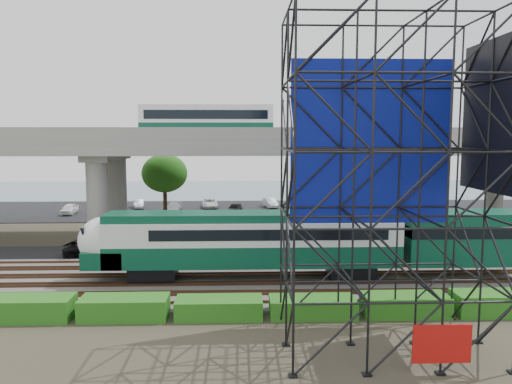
{
  "coord_description": "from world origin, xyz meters",
  "views": [
    {
      "loc": [
        2.13,
        -30.01,
        9.63
      ],
      "look_at": [
        3.3,
        6.0,
        5.55
      ],
      "focal_mm": 35.0,
      "sensor_mm": 36.0,
      "label": 1
    }
  ],
  "objects": [
    {
      "name": "service_road",
      "position": [
        0.0,
        10.5,
        0.04
      ],
      "size": [
        90.0,
        5.0,
        0.08
      ],
      "primitive_type": "cube",
      "color": "black",
      "rests_on": "ground"
    },
    {
      "name": "hedge_strip",
      "position": [
        1.01,
        -4.3,
        0.56
      ],
      "size": [
        34.6,
        1.8,
        1.2
      ],
      "color": "#1D6216",
      "rests_on": "ground"
    },
    {
      "name": "overpass",
      "position": [
        -0.06,
        16.0,
        8.21
      ],
      "size": [
        80.0,
        12.0,
        12.4
      ],
      "color": "#9E9B93",
      "rests_on": "ground"
    },
    {
      "name": "rail_tracks",
      "position": [
        0.0,
        2.0,
        0.28
      ],
      "size": [
        90.0,
        9.52,
        0.16
      ],
      "color": "#472D1E",
      "rests_on": "ballast_bed"
    },
    {
      "name": "ballast_bed",
      "position": [
        0.0,
        2.0,
        0.1
      ],
      "size": [
        90.0,
        12.0,
        0.2
      ],
      "primitive_type": "cube",
      "color": "slate",
      "rests_on": "ground"
    },
    {
      "name": "suv",
      "position": [
        -9.63,
        9.57,
        0.75
      ],
      "size": [
        5.32,
        3.88,
        1.34
      ],
      "primitive_type": "imported",
      "rotation": [
        0.0,
        0.0,
        1.95
      ],
      "color": "black",
      "rests_on": "service_road"
    },
    {
      "name": "harbor_water",
      "position": [
        0.0,
        56.0,
        0.01
      ],
      "size": [
        140.0,
        40.0,
        0.03
      ],
      "primitive_type": "cube",
      "color": "#486976",
      "rests_on": "ground"
    },
    {
      "name": "commuter_train",
      "position": [
        5.08,
        2.0,
        2.88
      ],
      "size": [
        29.3,
        3.06,
        4.3
      ],
      "color": "black",
      "rests_on": "rail_tracks"
    },
    {
      "name": "trees",
      "position": [
        -4.67,
        16.17,
        5.57
      ],
      "size": [
        40.94,
        16.94,
        7.69
      ],
      "color": "#382314",
      "rests_on": "ground"
    },
    {
      "name": "ground",
      "position": [
        0.0,
        0.0,
        0.0
      ],
      "size": [
        140.0,
        140.0,
        0.0
      ],
      "primitive_type": "plane",
      "color": "#474233",
      "rests_on": "ground"
    },
    {
      "name": "parked_cars",
      "position": [
        1.18,
        33.65,
        0.7
      ],
      "size": [
        38.2,
        9.62,
        1.29
      ],
      "color": "white",
      "rests_on": "parking_lot"
    },
    {
      "name": "parking_lot",
      "position": [
        0.0,
        34.0,
        0.04
      ],
      "size": [
        90.0,
        18.0,
        0.08
      ],
      "primitive_type": "cube",
      "color": "black",
      "rests_on": "ground"
    },
    {
      "name": "scaffold_tower",
      "position": [
        8.75,
        -7.98,
        7.47
      ],
      "size": [
        9.36,
        6.36,
        15.0
      ],
      "color": "black",
      "rests_on": "ground"
    }
  ]
}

